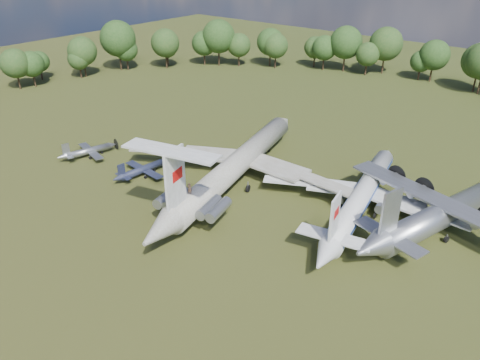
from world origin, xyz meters
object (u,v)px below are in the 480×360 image
Objects in this scene: il62_airliner at (236,169)px; an12_transport at (439,219)px; tu104_jet at (361,199)px; small_prop_west at (142,171)px; person_on_il62 at (190,189)px; small_prop_northwest at (89,152)px.

il62_airliner is 1.56× the size of an12_transport.
tu104_jet is 3.32× the size of small_prop_west.
person_on_il62 reaches higher than an12_transport.
an12_transport is 19.72× the size of person_on_il62.
small_prop_west is (-49.21, -15.56, -1.45)m from an12_transport.
person_on_il62 reaches higher than il62_airliner.
an12_transport reaches higher than small_prop_northwest.
small_prop_west is 15.19m from small_prop_northwest.
an12_transport is 66.51m from small_prop_northwest.
small_prop_northwest is at bearing -175.12° from il62_airliner.
small_prop_west is 1.00× the size of small_prop_northwest.
il62_airliner is 17.91m from small_prop_west.
person_on_il62 is at bearing -90.00° from il62_airliner.
small_prop_west is 7.19× the size of person_on_il62.
tu104_jet is 1.21× the size of an12_transport.
tu104_jet is at bearing -152.86° from person_on_il62.
small_prop_west is (-37.37, -14.06, -1.25)m from tu104_jet.
tu104_jet is at bearing 30.48° from small_prop_northwest.
small_prop_northwest is 35.12m from person_on_il62.
small_prop_west is at bearing -163.29° from il62_airliner.
person_on_il62 is (3.74, -15.47, 3.78)m from il62_airliner.
small_prop_northwest is (-15.14, -1.21, -0.00)m from small_prop_west.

